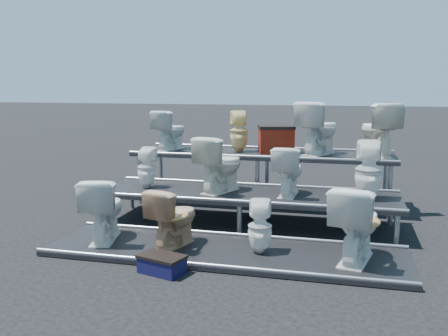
% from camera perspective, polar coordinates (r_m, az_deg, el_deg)
% --- Properties ---
extents(ground, '(80.00, 80.00, 0.00)m').
position_cam_1_polar(ground, '(7.15, 2.59, -6.46)').
color(ground, black).
rests_on(ground, ground).
extents(tier_front, '(4.20, 1.20, 0.06)m').
position_cam_1_polar(tier_front, '(5.93, 0.05, -9.57)').
color(tier_front, black).
rests_on(tier_front, ground).
extents(tier_mid, '(4.20, 1.20, 0.46)m').
position_cam_1_polar(tier_mid, '(7.09, 2.61, -4.68)').
color(tier_mid, black).
rests_on(tier_mid, ground).
extents(tier_back, '(4.20, 1.20, 0.86)m').
position_cam_1_polar(tier_back, '(8.29, 4.41, -1.17)').
color(tier_back, black).
rests_on(tier_back, ground).
extents(toilet_0, '(0.61, 0.86, 0.80)m').
position_cam_1_polar(toilet_0, '(6.34, -13.61, -4.54)').
color(toilet_0, white).
rests_on(toilet_0, tier_front).
extents(toilet_1, '(0.58, 0.78, 0.71)m').
position_cam_1_polar(toilet_1, '(5.99, -5.79, -5.57)').
color(toilet_1, tan).
rests_on(toilet_1, tier_front).
extents(toilet_2, '(0.32, 0.32, 0.61)m').
position_cam_1_polar(toilet_2, '(5.74, 4.13, -6.70)').
color(toilet_2, white).
rests_on(toilet_2, tier_front).
extents(toilet_3, '(0.64, 0.92, 0.85)m').
position_cam_1_polar(toilet_3, '(5.64, 14.85, -6.09)').
color(toilet_3, white).
rests_on(toilet_3, tier_front).
extents(toilet_4, '(0.28, 0.28, 0.60)m').
position_cam_1_polar(toilet_4, '(7.42, -8.85, 0.04)').
color(toilet_4, white).
rests_on(toilet_4, tier_mid).
extents(toilet_5, '(0.70, 0.89, 0.80)m').
position_cam_1_polar(toilet_5, '(7.05, -0.45, 0.46)').
color(toilet_5, white).
rests_on(toilet_5, tier_mid).
extents(toilet_6, '(0.41, 0.69, 0.68)m').
position_cam_1_polar(toilet_6, '(6.88, 7.35, -0.31)').
color(toilet_6, white).
rests_on(toilet_6, tier_mid).
extents(toilet_7, '(0.36, 0.36, 0.78)m').
position_cam_1_polar(toilet_7, '(6.83, 16.19, -0.26)').
color(toilet_7, white).
rests_on(toilet_7, tier_mid).
extents(toilet_8, '(0.53, 0.73, 0.67)m').
position_cam_1_polar(toilet_8, '(8.60, -6.16, 4.34)').
color(toilet_8, white).
rests_on(toilet_8, tier_back).
extents(toilet_9, '(0.39, 0.39, 0.68)m').
position_cam_1_polar(toilet_9, '(8.26, 1.74, 4.21)').
color(toilet_9, '#EAD08C').
rests_on(toilet_9, tier_back).
extents(toilet_10, '(0.77, 0.95, 0.84)m').
position_cam_1_polar(toilet_10, '(8.08, 10.78, 4.50)').
color(toilet_10, white).
rests_on(toilet_10, tier_back).
extents(toilet_11, '(0.72, 0.93, 0.83)m').
position_cam_1_polar(toilet_11, '(8.08, 17.19, 4.20)').
color(toilet_11, white).
rests_on(toilet_11, tier_back).
extents(red_crate, '(0.65, 0.57, 0.39)m').
position_cam_1_polar(red_crate, '(8.22, 5.96, 3.13)').
color(red_crate, maroon).
rests_on(red_crate, tier_back).
extents(step_stool, '(0.52, 0.40, 0.17)m').
position_cam_1_polar(step_stool, '(5.41, -7.10, -10.98)').
color(step_stool, '#0F0E34').
rests_on(step_stool, ground).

